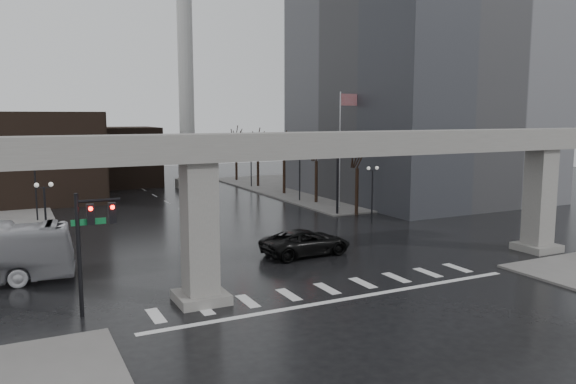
# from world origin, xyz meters

# --- Properties ---
(ground) EXTENTS (160.00, 160.00, 0.00)m
(ground) POSITION_xyz_m (0.00, 0.00, 0.00)
(ground) COLOR black
(ground) RESTS_ON ground
(sidewalk_ne) EXTENTS (28.00, 36.00, 0.15)m
(sidewalk_ne) POSITION_xyz_m (26.00, 36.00, 0.07)
(sidewalk_ne) COLOR slate
(sidewalk_ne) RESTS_ON ground
(elevated_guideway) EXTENTS (48.00, 2.60, 8.70)m
(elevated_guideway) POSITION_xyz_m (1.26, 0.00, 6.88)
(elevated_guideway) COLOR gray
(elevated_guideway) RESTS_ON ground
(office_tower) EXTENTS (22.00, 26.00, 42.00)m
(office_tower) POSITION_xyz_m (28.00, 26.00, 21.00)
(office_tower) COLOR #5E5E63
(office_tower) RESTS_ON ground
(building_far_left) EXTENTS (16.00, 14.00, 10.00)m
(building_far_left) POSITION_xyz_m (-14.00, 42.00, 5.00)
(building_far_left) COLOR black
(building_far_left) RESTS_ON ground
(building_far_mid) EXTENTS (10.00, 10.00, 8.00)m
(building_far_mid) POSITION_xyz_m (-2.00, 52.00, 4.00)
(building_far_mid) COLOR black
(building_far_mid) RESTS_ON ground
(smokestack) EXTENTS (3.60, 3.60, 30.00)m
(smokestack) POSITION_xyz_m (6.00, 46.00, 13.35)
(smokestack) COLOR silver
(smokestack) RESTS_ON ground
(signal_mast_arm) EXTENTS (12.12, 0.43, 8.00)m
(signal_mast_arm) POSITION_xyz_m (8.99, 18.80, 5.83)
(signal_mast_arm) COLOR black
(signal_mast_arm) RESTS_ON ground
(signal_left_pole) EXTENTS (2.30, 0.30, 6.00)m
(signal_left_pole) POSITION_xyz_m (-12.25, 0.50, 4.07)
(signal_left_pole) COLOR black
(signal_left_pole) RESTS_ON ground
(flagpole_assembly) EXTENTS (2.06, 0.12, 12.00)m
(flagpole_assembly) POSITION_xyz_m (15.29, 22.00, 7.53)
(flagpole_assembly) COLOR silver
(flagpole_assembly) RESTS_ON ground
(lamp_right_0) EXTENTS (1.22, 0.32, 5.11)m
(lamp_right_0) POSITION_xyz_m (13.50, 14.00, 3.47)
(lamp_right_0) COLOR black
(lamp_right_0) RESTS_ON ground
(lamp_right_1) EXTENTS (1.22, 0.32, 5.11)m
(lamp_right_1) POSITION_xyz_m (13.50, 28.00, 3.47)
(lamp_right_1) COLOR black
(lamp_right_1) RESTS_ON ground
(lamp_right_2) EXTENTS (1.22, 0.32, 5.11)m
(lamp_right_2) POSITION_xyz_m (13.50, 42.00, 3.47)
(lamp_right_2) COLOR black
(lamp_right_2) RESTS_ON ground
(lamp_left_0) EXTENTS (1.22, 0.32, 5.11)m
(lamp_left_0) POSITION_xyz_m (-13.50, 14.00, 3.47)
(lamp_left_0) COLOR black
(lamp_left_0) RESTS_ON ground
(lamp_left_1) EXTENTS (1.22, 0.32, 5.11)m
(lamp_left_1) POSITION_xyz_m (-13.50, 28.00, 3.47)
(lamp_left_1) COLOR black
(lamp_left_1) RESTS_ON ground
(lamp_left_2) EXTENTS (1.22, 0.32, 5.11)m
(lamp_left_2) POSITION_xyz_m (-13.50, 42.00, 3.47)
(lamp_left_2) COLOR black
(lamp_left_2) RESTS_ON ground
(tree_right_0) EXTENTS (1.09, 1.58, 7.50)m
(tree_right_0) POSITION_xyz_m (14.53, 18.02, 2.79)
(tree_right_0) COLOR black
(tree_right_0) RESTS_ON ground
(tree_right_1) EXTENTS (1.09, 1.61, 7.67)m
(tree_right_1) POSITION_xyz_m (14.53, 26.02, 2.85)
(tree_right_1) COLOR black
(tree_right_1) RESTS_ON ground
(tree_right_2) EXTENTS (1.10, 1.63, 7.85)m
(tree_right_2) POSITION_xyz_m (14.53, 34.02, 2.91)
(tree_right_2) COLOR black
(tree_right_2) RESTS_ON ground
(tree_right_3) EXTENTS (1.11, 1.66, 8.02)m
(tree_right_3) POSITION_xyz_m (14.53, 42.02, 2.98)
(tree_right_3) COLOR black
(tree_right_3) RESTS_ON ground
(tree_right_4) EXTENTS (1.12, 1.69, 8.19)m
(tree_right_4) POSITION_xyz_m (14.53, 50.02, 3.04)
(tree_right_4) COLOR black
(tree_right_4) RESTS_ON ground
(pickup_truck) EXTENTS (6.54, 3.29, 1.78)m
(pickup_truck) POSITION_xyz_m (2.60, 6.29, 0.89)
(pickup_truck) COLOR black
(pickup_truck) RESTS_ON ground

